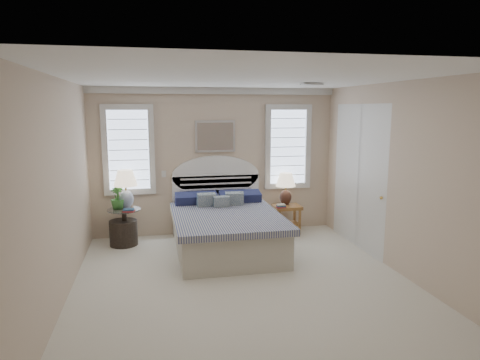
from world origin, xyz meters
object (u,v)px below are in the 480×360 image
object	(u,v)px
floor_pot	(124,233)
lamp_right	(286,185)
bed	(225,227)
lamp_left	(126,185)
nightstand_right	(287,213)
side_table_left	(125,223)

from	to	relation	value
floor_pot	lamp_right	size ratio (longest dim) A/B	0.78
bed	lamp_left	size ratio (longest dim) A/B	3.44
lamp_left	lamp_right	world-z (taller)	lamp_left
nightstand_right	floor_pot	distance (m)	2.98
side_table_left	lamp_right	distance (m)	3.00
nightstand_right	lamp_right	world-z (taller)	lamp_right
lamp_right	side_table_left	bearing A→B (deg)	-175.93
side_table_left	lamp_right	bearing A→B (deg)	4.07
nightstand_right	lamp_right	distance (m)	0.52
bed	lamp_left	xyz separation A→B (m)	(-1.61, 0.72, 0.65)
bed	lamp_left	world-z (taller)	bed
lamp_left	side_table_left	bearing A→B (deg)	-107.45
floor_pot	lamp_left	xyz separation A→B (m)	(0.06, 0.14, 0.82)
side_table_left	lamp_left	world-z (taller)	lamp_left
bed	nightstand_right	distance (m)	1.47
floor_pot	lamp_right	world-z (taller)	lamp_right
nightstand_right	lamp_left	world-z (taller)	lamp_left
nightstand_right	floor_pot	size ratio (longest dim) A/B	1.12
side_table_left	floor_pot	distance (m)	0.17
lamp_left	lamp_right	bearing A→B (deg)	1.66
bed	side_table_left	world-z (taller)	bed
lamp_left	floor_pot	bearing A→B (deg)	-114.47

